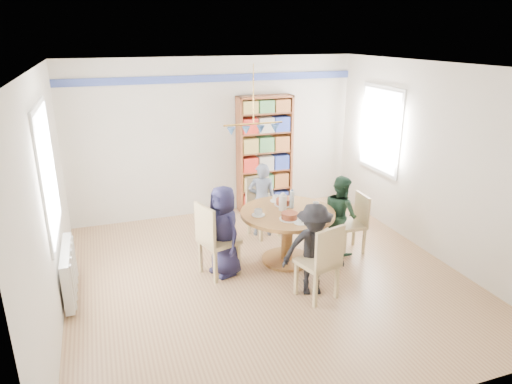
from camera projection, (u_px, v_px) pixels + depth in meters
name	position (u px, v px, depth m)	size (l,w,h in m)	color
ground	(266.00, 276.00, 6.07)	(5.00, 5.00, 0.00)	tan
room_shell	(227.00, 142.00, 6.22)	(5.00, 5.00, 5.00)	white
radiator	(69.00, 271.00, 5.47)	(0.12, 1.00, 0.60)	silver
dining_table	(287.00, 224.00, 6.30)	(1.30, 1.30, 0.75)	brown
chair_left	(213.00, 237.00, 5.91)	(0.56, 0.56, 1.01)	tan
chair_right	(355.00, 220.00, 6.64)	(0.40, 0.40, 0.87)	tan
chair_far	(261.00, 203.00, 7.19)	(0.51, 0.51, 0.95)	tan
chair_near	(322.00, 259.00, 5.37)	(0.53, 0.53, 0.97)	tan
person_left	(224.00, 231.00, 5.95)	(0.60, 0.39, 1.23)	#191834
person_right	(340.00, 214.00, 6.60)	(0.56, 0.44, 1.15)	#1B3625
person_far	(262.00, 200.00, 7.12)	(0.43, 0.28, 1.18)	gray
person_near	(314.00, 250.00, 5.50)	(0.76, 0.44, 1.17)	black
bookshelf	(265.00, 155.00, 8.09)	(0.98, 0.29, 2.05)	brown
tableware	(286.00, 207.00, 6.23)	(1.03, 1.03, 0.27)	white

